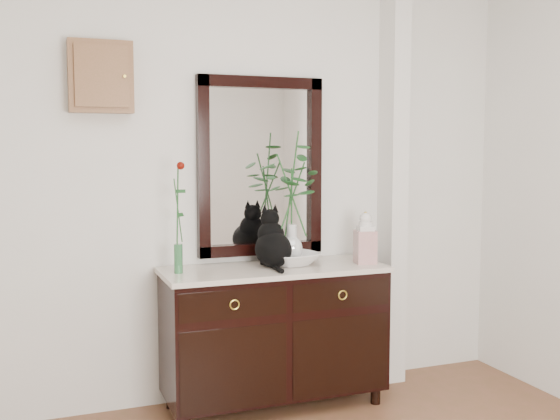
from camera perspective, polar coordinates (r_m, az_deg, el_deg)
name	(u,v)px	position (r m, az deg, el deg)	size (l,w,h in m)	color
wall_back	(245,181)	(4.04, -3.09, 2.51)	(3.60, 0.04, 2.70)	silver
pilaster	(393,179)	(4.38, 9.80, 2.66)	(0.12, 0.20, 2.70)	silver
sideboard	(274,329)	(3.98, -0.52, -10.32)	(1.33, 0.52, 0.82)	black
wall_mirror	(261,167)	(4.06, -1.70, 3.80)	(0.80, 0.06, 1.10)	black
key_cabinet	(101,77)	(3.85, -15.34, 11.13)	(0.35, 0.10, 0.40)	brown
cat	(273,238)	(3.89, -0.59, -2.43)	(0.24, 0.30, 0.35)	black
lotus_bowl	(292,259)	(3.96, 1.01, -4.26)	(0.32, 0.32, 0.08)	silver
vase_branches	(292,196)	(3.91, 1.02, 1.23)	(0.38, 0.38, 0.80)	silver
bud_vase_rose	(178,217)	(3.71, -8.90, -0.60)	(0.08, 0.08, 0.64)	#306B3F
ginger_jar	(365,237)	(4.04, 7.44, -2.36)	(0.12, 0.12, 0.32)	white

